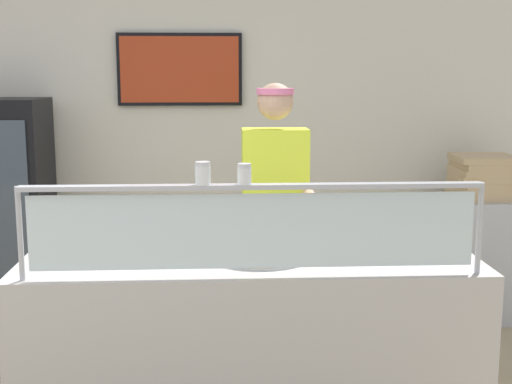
{
  "coord_description": "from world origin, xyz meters",
  "views": [
    {
      "loc": [
        0.93,
        -2.82,
        1.82
      ],
      "look_at": [
        1.11,
        0.41,
        1.26
      ],
      "focal_mm": 48.62,
      "sensor_mm": 36.0,
      "label": 1
    }
  ],
  "objects_px": {
    "pizza_server": "(267,250)",
    "parmesan_shaker": "(203,175)",
    "worker_figure": "(276,213)",
    "pepper_flake_shaker": "(244,175)",
    "pizza_box_stack": "(484,177)",
    "pizza_tray": "(260,253)"
  },
  "relations": [
    {
      "from": "pizza_tray",
      "to": "parmesan_shaker",
      "type": "distance_m",
      "value": 0.6
    },
    {
      "from": "pizza_server",
      "to": "pizza_box_stack",
      "type": "height_order",
      "value": "pizza_box_stack"
    },
    {
      "from": "pizza_server",
      "to": "pizza_box_stack",
      "type": "xyz_separation_m",
      "value": [
        1.73,
        1.75,
        0.07
      ]
    },
    {
      "from": "pizza_server",
      "to": "pepper_flake_shaker",
      "type": "distance_m",
      "value": 0.52
    },
    {
      "from": "pizza_tray",
      "to": "pizza_server",
      "type": "xyz_separation_m",
      "value": [
        0.03,
        -0.02,
        0.02
      ]
    },
    {
      "from": "pizza_server",
      "to": "worker_figure",
      "type": "distance_m",
      "value": 0.78
    },
    {
      "from": "pepper_flake_shaker",
      "to": "worker_figure",
      "type": "relative_size",
      "value": 0.05
    },
    {
      "from": "pizza_tray",
      "to": "worker_figure",
      "type": "relative_size",
      "value": 0.28
    },
    {
      "from": "pizza_server",
      "to": "parmesan_shaker",
      "type": "xyz_separation_m",
      "value": [
        -0.29,
        -0.3,
        0.41
      ]
    },
    {
      "from": "worker_figure",
      "to": "pizza_box_stack",
      "type": "relative_size",
      "value": 3.78
    },
    {
      "from": "pizza_server",
      "to": "parmesan_shaker",
      "type": "height_order",
      "value": "parmesan_shaker"
    },
    {
      "from": "worker_figure",
      "to": "pepper_flake_shaker",
      "type": "bearing_deg",
      "value": -101.68
    },
    {
      "from": "pizza_tray",
      "to": "pizza_server",
      "type": "bearing_deg",
      "value": -34.08
    },
    {
      "from": "pizza_box_stack",
      "to": "pepper_flake_shaker",
      "type": "bearing_deg",
      "value": -131.92
    },
    {
      "from": "pepper_flake_shaker",
      "to": "pizza_box_stack",
      "type": "xyz_separation_m",
      "value": [
        1.84,
        2.05,
        -0.33
      ]
    },
    {
      "from": "pizza_tray",
      "to": "pepper_flake_shaker",
      "type": "distance_m",
      "value": 0.54
    },
    {
      "from": "pizza_tray",
      "to": "parmesan_shaker",
      "type": "xyz_separation_m",
      "value": [
        -0.26,
        -0.32,
        0.43
      ]
    },
    {
      "from": "pizza_tray",
      "to": "worker_figure",
      "type": "bearing_deg",
      "value": 79.86
    },
    {
      "from": "pizza_server",
      "to": "parmesan_shaker",
      "type": "distance_m",
      "value": 0.59
    },
    {
      "from": "parmesan_shaker",
      "to": "worker_figure",
      "type": "distance_m",
      "value": 1.21
    },
    {
      "from": "worker_figure",
      "to": "pizza_box_stack",
      "type": "distance_m",
      "value": 1.89
    },
    {
      "from": "pizza_server",
      "to": "worker_figure",
      "type": "bearing_deg",
      "value": 93.02
    }
  ]
}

